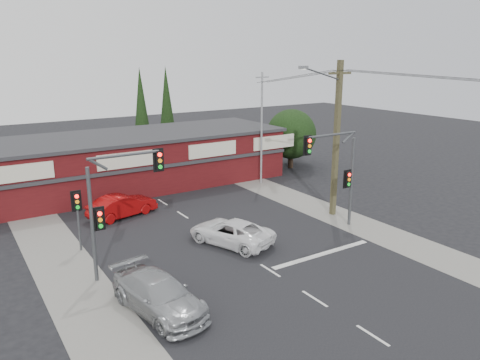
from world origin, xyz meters
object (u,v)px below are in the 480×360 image
red_sedan (122,206)px  shop_building (122,161)px  white_suv (231,232)px  silver_suv (159,295)px  utility_pole (335,134)px

red_sedan → shop_building: size_ratio=0.17×
red_sedan → shop_building: shop_building is taller
white_suv → silver_suv: 7.74m
utility_pole → shop_building: bearing=123.8°
red_sedan → utility_pole: 14.55m
shop_building → utility_pole: utility_pole is taller
shop_building → white_suv: bearing=-85.4°
shop_building → utility_pole: (9.36, -14.00, 3.26)m
silver_suv → shop_building: size_ratio=0.19×
white_suv → shop_building: 14.70m
silver_suv → utility_pole: (14.46, 5.12, 4.64)m
white_suv → silver_suv: silver_suv is taller
silver_suv → shop_building: (5.10, 19.12, 1.38)m
silver_suv → utility_pole: size_ratio=0.52×
silver_suv → shop_building: 19.84m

